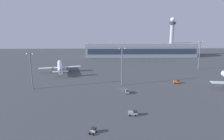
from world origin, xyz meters
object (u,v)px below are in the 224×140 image
at_px(airplane_mid_apron, 60,67).
at_px(pushback_tug, 94,130).
at_px(maintenance_van, 177,82).
at_px(apron_light_west, 199,53).
at_px(baggage_tractor, 127,91).
at_px(apron_light_east, 31,69).
at_px(apron_light_central, 122,64).
at_px(control_tower, 172,34).
at_px(cargo_loader, 133,113).

relative_size(airplane_mid_apron, pushback_tug, 12.34).
xyz_separation_m(maintenance_van, apron_light_west, (33.77, 42.70, 13.13)).
bearing_deg(baggage_tractor, maintenance_van, -152.91).
bearing_deg(apron_light_west, apron_light_east, -157.73).
relative_size(apron_light_central, apron_light_west, 1.01).
relative_size(control_tower, apron_light_west, 1.89).
xyz_separation_m(airplane_mid_apron, apron_light_west, (121.30, 7.62, 10.02)).
relative_size(pushback_tug, apron_light_west, 0.14).
height_order(airplane_mid_apron, cargo_loader, airplane_mid_apron).
relative_size(maintenance_van, apron_light_east, 0.18).
relative_size(cargo_loader, pushback_tug, 1.20).
distance_m(control_tower, apron_light_east, 178.14).
bearing_deg(apron_light_central, pushback_tug, -104.04).
bearing_deg(baggage_tractor, cargo_loader, 88.57).
height_order(control_tower, cargo_loader, control_tower).
relative_size(maintenance_van, apron_light_central, 0.17).
relative_size(control_tower, airplane_mid_apron, 1.08).
height_order(airplane_mid_apron, maintenance_van, airplane_mid_apron).
xyz_separation_m(apron_light_east, apron_light_west, (128.28, 52.54, 1.11)).
xyz_separation_m(control_tower, baggage_tractor, (-67.27, -134.72, -25.81)).
bearing_deg(cargo_loader, maintenance_van, 147.18).
relative_size(pushback_tug, apron_light_east, 0.16).
bearing_deg(cargo_loader, apron_light_central, -173.63).
distance_m(airplane_mid_apron, apron_light_west, 121.95).
distance_m(airplane_mid_apron, cargo_loader, 98.02).
xyz_separation_m(maintenance_van, apron_light_central, (-38.09, -3.37, 13.22)).
bearing_deg(pushback_tug, apron_light_west, 75.52).
bearing_deg(apron_light_east, control_tower, 44.90).
relative_size(airplane_mid_apron, apron_light_central, 1.74).
bearing_deg(maintenance_van, cargo_loader, -35.60).
distance_m(pushback_tug, apron_light_central, 62.63).
xyz_separation_m(baggage_tractor, apron_light_west, (69.76, 61.88, 13.13)).
bearing_deg(apron_light_west, baggage_tractor, -138.42).
distance_m(cargo_loader, pushback_tug, 22.02).
xyz_separation_m(control_tower, apron_light_central, (-69.37, -118.90, -12.59)).
height_order(maintenance_van, pushback_tug, maintenance_van).
xyz_separation_m(control_tower, pushback_tug, (-84.21, -178.26, -25.92)).
bearing_deg(apron_light_east, apron_light_west, 22.27).
distance_m(control_tower, baggage_tractor, 152.77).
bearing_deg(airplane_mid_apron, apron_light_west, -10.08).
bearing_deg(airplane_mid_apron, control_tower, 20.43).
height_order(maintenance_van, apron_light_east, apron_light_east).
relative_size(airplane_mid_apron, maintenance_van, 10.47).
xyz_separation_m(pushback_tug, apron_light_east, (-41.58, 52.89, 12.13)).
xyz_separation_m(cargo_loader, baggage_tractor, (0.23, 29.20, 0.00)).
distance_m(control_tower, pushback_tug, 198.85).
distance_m(maintenance_van, apron_light_west, 56.00).
height_order(control_tower, apron_light_central, control_tower).
relative_size(baggage_tractor, apron_light_central, 0.17).
height_order(control_tower, apron_light_east, control_tower).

